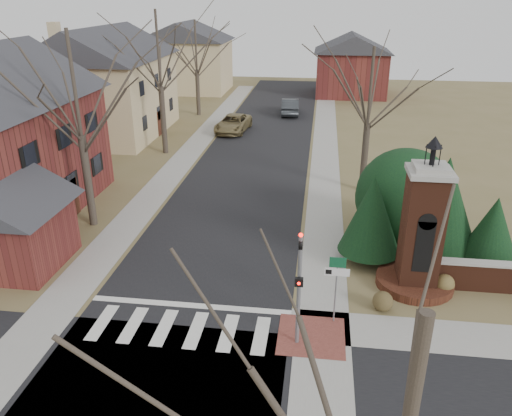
% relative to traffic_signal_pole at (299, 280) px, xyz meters
% --- Properties ---
extents(ground, '(120.00, 120.00, 0.00)m').
position_rel_traffic_signal_pole_xyz_m(ground, '(-4.30, -0.57, -2.59)').
color(ground, brown).
rests_on(ground, ground).
extents(main_street, '(8.00, 70.00, 0.01)m').
position_rel_traffic_signal_pole_xyz_m(main_street, '(-4.30, 21.43, -2.58)').
color(main_street, black).
rests_on(main_street, ground).
extents(cross_street, '(120.00, 8.00, 0.01)m').
position_rel_traffic_signal_pole_xyz_m(cross_street, '(-4.30, -3.57, -2.58)').
color(cross_street, black).
rests_on(cross_street, ground).
extents(crosswalk_zone, '(8.00, 2.20, 0.02)m').
position_rel_traffic_signal_pole_xyz_m(crosswalk_zone, '(-4.30, 0.23, -2.58)').
color(crosswalk_zone, silver).
rests_on(crosswalk_zone, ground).
extents(stop_bar, '(8.00, 0.35, 0.02)m').
position_rel_traffic_signal_pole_xyz_m(stop_bar, '(-4.30, 1.73, -2.58)').
color(stop_bar, silver).
rests_on(stop_bar, ground).
extents(sidewalk_right_main, '(2.00, 60.00, 0.02)m').
position_rel_traffic_signal_pole_xyz_m(sidewalk_right_main, '(0.90, 21.43, -2.58)').
color(sidewalk_right_main, gray).
rests_on(sidewalk_right_main, ground).
extents(sidewalk_left, '(2.00, 60.00, 0.02)m').
position_rel_traffic_signal_pole_xyz_m(sidewalk_left, '(-9.50, 21.43, -2.58)').
color(sidewalk_left, gray).
rests_on(sidewalk_left, ground).
extents(curb_apron, '(2.40, 2.40, 0.02)m').
position_rel_traffic_signal_pole_xyz_m(curb_apron, '(0.50, 0.43, -2.57)').
color(curb_apron, brown).
rests_on(curb_apron, ground).
extents(traffic_signal_pole, '(0.28, 0.41, 4.50)m').
position_rel_traffic_signal_pole_xyz_m(traffic_signal_pole, '(0.00, 0.00, 0.00)').
color(traffic_signal_pole, slate).
rests_on(traffic_signal_pole, ground).
extents(sign_post, '(0.90, 0.07, 2.75)m').
position_rel_traffic_signal_pole_xyz_m(sign_post, '(1.29, 1.41, -0.64)').
color(sign_post, slate).
rests_on(sign_post, ground).
extents(brick_gate_monument, '(3.20, 3.20, 6.47)m').
position_rel_traffic_signal_pole_xyz_m(brick_gate_monument, '(4.70, 4.42, -0.42)').
color(brick_gate_monument, '#512618').
rests_on(brick_gate_monument, ground).
extents(house_stucco_left, '(9.80, 12.80, 9.28)m').
position_rel_traffic_signal_pole_xyz_m(house_stucco_left, '(-17.80, 26.42, 2.01)').
color(house_stucco_left, '#CDB889').
rests_on(house_stucco_left, ground).
extents(garage_left, '(4.80, 4.80, 4.29)m').
position_rel_traffic_signal_pole_xyz_m(garage_left, '(-12.82, 3.92, -0.35)').
color(garage_left, maroon).
rests_on(garage_left, ground).
extents(house_distant_left, '(10.80, 8.80, 8.53)m').
position_rel_traffic_signal_pole_xyz_m(house_distant_left, '(-16.31, 47.42, 1.66)').
color(house_distant_left, '#CDB889').
rests_on(house_distant_left, ground).
extents(house_distant_right, '(8.80, 8.80, 7.30)m').
position_rel_traffic_signal_pole_xyz_m(house_distant_right, '(3.69, 47.42, 1.06)').
color(house_distant_right, maroon).
rests_on(house_distant_right, ground).
extents(evergreen_near, '(2.80, 2.80, 4.10)m').
position_rel_traffic_signal_pole_xyz_m(evergreen_near, '(2.90, 6.43, -0.29)').
color(evergreen_near, '#473D33').
rests_on(evergreen_near, ground).
extents(evergreen_mid, '(3.40, 3.40, 4.70)m').
position_rel_traffic_signal_pole_xyz_m(evergreen_mid, '(6.20, 7.63, 0.01)').
color(evergreen_mid, '#473D33').
rests_on(evergreen_mid, ground).
extents(evergreen_far, '(2.40, 2.40, 3.30)m').
position_rel_traffic_signal_pole_xyz_m(evergreen_far, '(8.20, 6.63, -0.69)').
color(evergreen_far, '#473D33').
rests_on(evergreen_far, ground).
extents(evergreen_mass, '(4.80, 4.80, 4.80)m').
position_rel_traffic_signal_pole_xyz_m(evergreen_mass, '(4.70, 8.93, -0.19)').
color(evergreen_mass, black).
rests_on(evergreen_mass, ground).
extents(bare_tree_0, '(8.05, 8.05, 11.15)m').
position_rel_traffic_signal_pole_xyz_m(bare_tree_0, '(-11.30, 8.43, 5.11)').
color(bare_tree_0, '#473D33').
rests_on(bare_tree_0, ground).
extents(bare_tree_1, '(8.40, 8.40, 11.64)m').
position_rel_traffic_signal_pole_xyz_m(bare_tree_1, '(-11.30, 21.43, 5.44)').
color(bare_tree_1, '#473D33').
rests_on(bare_tree_1, ground).
extents(bare_tree_2, '(7.35, 7.35, 10.19)m').
position_rel_traffic_signal_pole_xyz_m(bare_tree_2, '(-11.80, 34.43, 4.44)').
color(bare_tree_2, '#473D33').
rests_on(bare_tree_2, ground).
extents(bare_tree_3, '(7.00, 7.00, 9.70)m').
position_rel_traffic_signal_pole_xyz_m(bare_tree_3, '(3.20, 15.43, 4.10)').
color(bare_tree_3, '#473D33').
rests_on(bare_tree_3, ground).
extents(pickup_truck, '(2.90, 5.46, 1.46)m').
position_rel_traffic_signal_pole_xyz_m(pickup_truck, '(-7.22, 28.33, -1.86)').
color(pickup_truck, olive).
rests_on(pickup_truck, ground).
extents(distant_car, '(1.97, 4.91, 1.59)m').
position_rel_traffic_signal_pole_xyz_m(distant_car, '(-2.70, 35.81, -1.79)').
color(distant_car, '#32363A').
rests_on(distant_car, ground).
extents(dry_shrub_left, '(0.79, 0.79, 0.79)m').
position_rel_traffic_signal_pole_xyz_m(dry_shrub_left, '(3.18, 2.43, -2.19)').
color(dry_shrub_left, brown).
rests_on(dry_shrub_left, ground).
extents(dry_shrub_right, '(0.81, 0.81, 0.81)m').
position_rel_traffic_signal_pole_xyz_m(dry_shrub_right, '(5.81, 4.03, -2.18)').
color(dry_shrub_right, brown).
rests_on(dry_shrub_right, ground).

